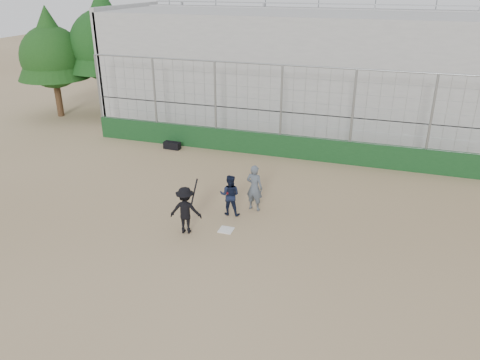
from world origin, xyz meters
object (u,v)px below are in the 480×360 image
(batter_at_plate, at_px, (186,210))
(umpire, at_px, (254,190))
(catcher_crouched, at_px, (230,201))
(equipment_bag, at_px, (172,145))

(batter_at_plate, relative_size, umpire, 1.16)
(umpire, bearing_deg, catcher_crouched, 53.94)
(batter_at_plate, relative_size, catcher_crouched, 1.71)
(umpire, relative_size, equipment_bag, 1.85)
(catcher_crouched, bearing_deg, umpire, 43.36)
(umpire, bearing_deg, equipment_bag, -30.62)
(batter_at_plate, relative_size, equipment_bag, 2.15)
(batter_at_plate, distance_m, umpire, 2.66)
(catcher_crouched, distance_m, umpire, 0.94)
(umpire, distance_m, equipment_bag, 7.16)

